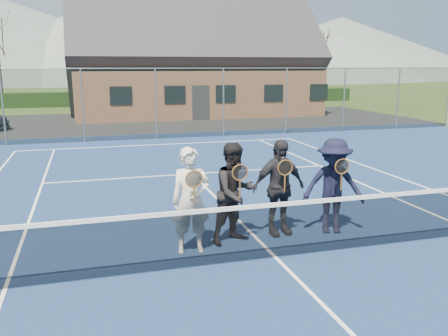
% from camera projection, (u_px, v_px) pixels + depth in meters
% --- Properties ---
extents(ground, '(220.00, 220.00, 0.00)m').
position_uv_depth(ground, '(140.00, 122.00, 26.60)').
color(ground, '#344E1C').
rests_on(ground, ground).
extents(court_surface, '(30.00, 30.00, 0.02)m').
position_uv_depth(court_surface, '(275.00, 258.00, 7.82)').
color(court_surface, navy).
rests_on(court_surface, ground).
extents(tarmac_carpark, '(40.00, 12.00, 0.01)m').
position_uv_depth(tarmac_carpark, '(65.00, 125.00, 25.51)').
color(tarmac_carpark, black).
rests_on(tarmac_carpark, ground).
extents(hedge_row, '(40.00, 1.20, 1.10)m').
position_uv_depth(hedge_row, '(123.00, 98.00, 37.74)').
color(hedge_row, black).
rests_on(hedge_row, ground).
extents(hill_centre, '(120.00, 120.00, 22.00)m').
position_uv_depth(hill_centre, '(194.00, 27.00, 100.10)').
color(hill_centre, slate).
rests_on(hill_centre, ground).
extents(hill_east, '(90.00, 90.00, 14.00)m').
position_uv_depth(hill_east, '(341.00, 48.00, 110.46)').
color(hill_east, '#516157').
rests_on(hill_east, ground).
extents(court_markings, '(11.03, 23.83, 0.01)m').
position_uv_depth(court_markings, '(275.00, 257.00, 7.82)').
color(court_markings, white).
rests_on(court_markings, court_surface).
extents(tennis_net, '(11.68, 0.08, 1.10)m').
position_uv_depth(tennis_net, '(276.00, 228.00, 7.71)').
color(tennis_net, slate).
rests_on(tennis_net, ground).
extents(perimeter_fence, '(30.07, 0.07, 3.02)m').
position_uv_depth(perimeter_fence, '(156.00, 104.00, 20.17)').
color(perimeter_fence, slate).
rests_on(perimeter_fence, ground).
extents(clubhouse, '(15.60, 8.20, 7.70)m').
position_uv_depth(clubhouse, '(193.00, 52.00, 30.59)').
color(clubhouse, '#9E6B4C').
rests_on(clubhouse, ground).
extents(tree_c, '(3.20, 3.20, 7.77)m').
position_uv_depth(tree_c, '(145.00, 31.00, 38.11)').
color(tree_c, '#3B2215').
rests_on(tree_c, ground).
extents(tree_d, '(3.20, 3.20, 7.77)m').
position_uv_depth(tree_d, '(261.00, 34.00, 40.83)').
color(tree_d, '#332012').
rests_on(tree_d, ground).
extents(tree_e, '(3.20, 3.20, 7.77)m').
position_uv_depth(tree_e, '(324.00, 35.00, 42.46)').
color(tree_e, '#352113').
rests_on(tree_e, ground).
extents(player_a, '(0.69, 0.52, 1.80)m').
position_uv_depth(player_a, '(191.00, 200.00, 7.89)').
color(player_a, silver).
rests_on(player_a, court_surface).
extents(player_b, '(1.06, 0.95, 1.80)m').
position_uv_depth(player_b, '(235.00, 193.00, 8.36)').
color(player_b, black).
rests_on(player_b, court_surface).
extents(player_c, '(1.10, 0.56, 1.80)m').
position_uv_depth(player_c, '(279.00, 187.00, 8.75)').
color(player_c, black).
rests_on(player_c, court_surface).
extents(player_d, '(1.31, 0.97, 1.80)m').
position_uv_depth(player_d, '(333.00, 186.00, 8.85)').
color(player_d, black).
rests_on(player_d, court_surface).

